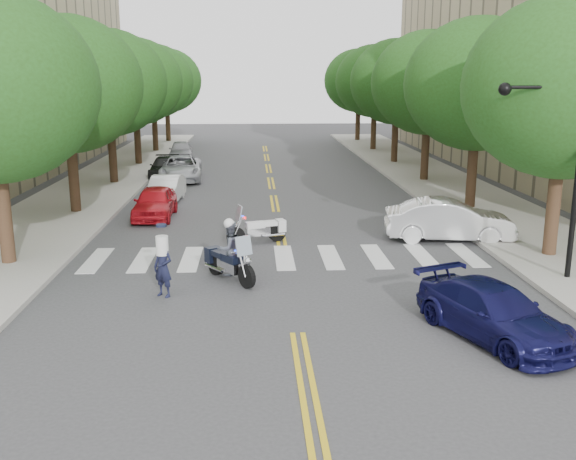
{
  "coord_description": "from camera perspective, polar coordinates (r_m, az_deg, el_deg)",
  "views": [
    {
      "loc": [
        -0.99,
        -14.06,
        5.87
      ],
      "look_at": [
        0.05,
        5.04,
        1.3
      ],
      "focal_mm": 40.0,
      "sensor_mm": 36.0,
      "label": 1
    }
  ],
  "objects": [
    {
      "name": "motorcycle_police",
      "position": [
        18.91,
        -5.31,
        -2.05
      ],
      "size": [
        1.56,
        2.03,
        1.89
      ],
      "rotation": [
        0.0,
        0.0,
        3.76
      ],
      "color": "black",
      "rests_on": "ground"
    },
    {
      "name": "sedan_blue",
      "position": [
        15.53,
        17.81,
        -6.99
      ],
      "size": [
        3.21,
        4.62,
        1.24
      ],
      "primitive_type": "imported",
      "rotation": [
        0.0,
        0.0,
        0.38
      ],
      "color": "#0F0F3F",
      "rests_on": "ground"
    },
    {
      "name": "officer_standing",
      "position": [
        17.8,
        -11.04,
        -3.3
      ],
      "size": [
        0.71,
        0.66,
        1.64
      ],
      "primitive_type": "imported",
      "rotation": [
        0.0,
        0.0,
        -0.59
      ],
      "color": "black",
      "rests_on": "ground"
    },
    {
      "name": "motorcycle_parked",
      "position": [
        23.24,
        -2.35,
        0.06
      ],
      "size": [
        2.17,
        0.98,
        1.44
      ],
      "rotation": [
        0.0,
        0.0,
        1.88
      ],
      "color": "black",
      "rests_on": "ground"
    },
    {
      "name": "tree_r_5",
      "position": [
        60.85,
        6.31,
        13.06
      ],
      "size": [
        6.4,
        6.4,
        8.45
      ],
      "color": "#382316",
      "rests_on": "ground"
    },
    {
      "name": "parked_car_b",
      "position": [
        31.27,
        -10.82,
        3.57
      ],
      "size": [
        1.58,
        3.96,
        1.28
      ],
      "primitive_type": "imported",
      "rotation": [
        0.0,
        0.0,
        -0.06
      ],
      "color": "white",
      "rests_on": "ground"
    },
    {
      "name": "tree_l_3",
      "position": [
        44.75,
        -13.49,
        12.67
      ],
      "size": [
        6.4,
        6.4,
        8.45
      ],
      "color": "#382316",
      "rests_on": "ground"
    },
    {
      "name": "tree_l_4",
      "position": [
        52.64,
        -11.94,
        12.81
      ],
      "size": [
        6.4,
        6.4,
        8.45
      ],
      "color": "#382316",
      "rests_on": "ground"
    },
    {
      "name": "parked_car_d",
      "position": [
        39.28,
        -10.9,
        5.49
      ],
      "size": [
        1.83,
        4.2,
        1.2
      ],
      "primitive_type": "imported",
      "rotation": [
        0.0,
        0.0,
        0.04
      ],
      "color": "black",
      "rests_on": "ground"
    },
    {
      "name": "sidewalk_right",
      "position": [
        38.0,
        12.99,
        4.32
      ],
      "size": [
        5.0,
        60.0,
        0.15
      ],
      "primitive_type": "cube",
      "color": "#9E9991",
      "rests_on": "ground"
    },
    {
      "name": "tree_l_5",
      "position": [
        60.57,
        -10.79,
        12.91
      ],
      "size": [
        6.4,
        6.4,
        8.45
      ],
      "color": "#382316",
      "rests_on": "ground"
    },
    {
      "name": "sidewalk_left",
      "position": [
        37.5,
        -16.22,
        4.01
      ],
      "size": [
        5.0,
        60.0,
        0.15
      ],
      "primitive_type": "cube",
      "color": "#9E9991",
      "rests_on": "ground"
    },
    {
      "name": "convertible",
      "position": [
        24.21,
        14.12,
        0.85
      ],
      "size": [
        4.8,
        2.22,
        1.52
      ],
      "primitive_type": "imported",
      "rotation": [
        0.0,
        0.0,
        1.44
      ],
      "color": "white",
      "rests_on": "ground"
    },
    {
      "name": "tree_l_1",
      "position": [
        29.13,
        -19.1,
        12.1
      ],
      "size": [
        6.4,
        6.4,
        8.45
      ],
      "color": "#382316",
      "rests_on": "ground"
    },
    {
      "name": "parked_car_a",
      "position": [
        27.87,
        -11.75,
        2.41
      ],
      "size": [
        1.62,
        3.97,
        1.35
      ],
      "primitive_type": "imported",
      "rotation": [
        0.0,
        0.0,
        -0.01
      ],
      "color": "red",
      "rests_on": "ground"
    },
    {
      "name": "tree_l_2",
      "position": [
        36.9,
        -15.71,
        12.46
      ],
      "size": [
        6.4,
        6.4,
        8.45
      ],
      "color": "#382316",
      "rests_on": "ground"
    },
    {
      "name": "tree_r_1",
      "position": [
        29.72,
        16.51,
        12.29
      ],
      "size": [
        6.4,
        6.4,
        8.45
      ],
      "color": "#382316",
      "rests_on": "ground"
    },
    {
      "name": "tree_r_4",
      "position": [
        52.97,
        7.74,
        12.98
      ],
      "size": [
        6.4,
        6.4,
        8.45
      ],
      "color": "#382316",
      "rests_on": "ground"
    },
    {
      "name": "ground",
      "position": [
        15.27,
        0.86,
        -9.17
      ],
      "size": [
        140.0,
        140.0,
        0.0
      ],
      "primitive_type": "plane",
      "color": "#38383A",
      "rests_on": "ground"
    },
    {
      "name": "tree_r_2",
      "position": [
        37.37,
        12.39,
        12.65
      ],
      "size": [
        6.4,
        6.4,
        8.45
      ],
      "color": "#382316",
      "rests_on": "ground"
    },
    {
      "name": "tree_r_3",
      "position": [
        45.14,
        9.66,
        12.85
      ],
      "size": [
        6.4,
        6.4,
        8.45
      ],
      "color": "#382316",
      "rests_on": "ground"
    },
    {
      "name": "parked_car_e",
      "position": [
        47.34,
        -9.49,
        6.98
      ],
      "size": [
        1.96,
        4.23,
        1.4
      ],
      "primitive_type": "imported",
      "rotation": [
        0.0,
        0.0,
        0.08
      ],
      "color": "gray",
      "rests_on": "ground"
    },
    {
      "name": "tree_r_0",
      "position": [
        22.32,
        23.4,
        11.56
      ],
      "size": [
        6.4,
        6.4,
        8.45
      ],
      "color": "#382316",
      "rests_on": "ground"
    },
    {
      "name": "traffic_signal_pole",
      "position": [
        19.72,
        23.27,
        6.1
      ],
      "size": [
        2.82,
        0.42,
        6.0
      ],
      "color": "black",
      "rests_on": "ground"
    },
    {
      "name": "parked_car_c",
      "position": [
        37.91,
        -9.5,
        5.42
      ],
      "size": [
        2.68,
        5.22,
        1.41
      ],
      "primitive_type": "imported",
      "rotation": [
        0.0,
        0.0,
        0.07
      ],
      "color": "#A4A6AC",
      "rests_on": "ground"
    }
  ]
}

